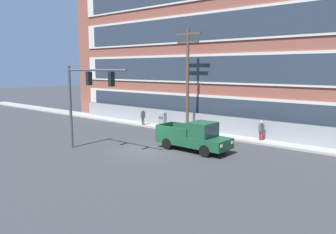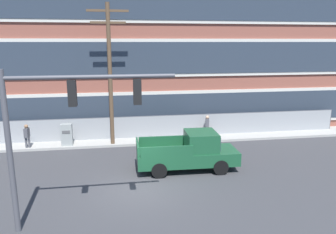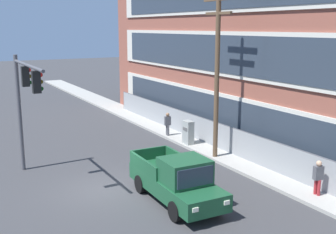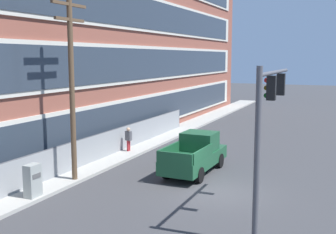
{
  "view_description": "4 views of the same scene",
  "coord_description": "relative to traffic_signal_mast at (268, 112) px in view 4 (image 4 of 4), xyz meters",
  "views": [
    {
      "loc": [
        15.47,
        -16.45,
        5.74
      ],
      "look_at": [
        0.56,
        2.01,
        2.17
      ],
      "focal_mm": 35.0,
      "sensor_mm": 36.0,
      "label": 1
    },
    {
      "loc": [
        -0.87,
        -14.22,
        6.77
      ],
      "look_at": [
        2.04,
        4.03,
        2.51
      ],
      "focal_mm": 35.0,
      "sensor_mm": 36.0,
      "label": 2
    },
    {
      "loc": [
        17.12,
        -6.3,
        7.21
      ],
      "look_at": [
        2.4,
        1.91,
        3.6
      ],
      "focal_mm": 45.0,
      "sensor_mm": 36.0,
      "label": 3
    },
    {
      "loc": [
        -17.94,
        -5.4,
        6.17
      ],
      "look_at": [
        0.61,
        2.68,
        3.28
      ],
      "focal_mm": 45.0,
      "sensor_mm": 36.0,
      "label": 4
    }
  ],
  "objects": [
    {
      "name": "ground_plane",
      "position": [
        2.87,
        2.73,
        -4.21
      ],
      "size": [
        160.0,
        160.0,
        0.0
      ],
      "primitive_type": "plane",
      "color": "#38383A"
    },
    {
      "name": "sidewalk_building_side",
      "position": [
        2.87,
        10.41,
        -4.13
      ],
      "size": [
        80.0,
        2.18,
        0.16
      ],
      "primitive_type": "cube",
      "color": "#9E9B93",
      "rests_on": "ground"
    },
    {
      "name": "brick_mill_building",
      "position": [
        10.72,
        16.83,
        3.3
      ],
      "size": [
        54.45,
        11.25,
        15.01
      ],
      "color": "brown",
      "rests_on": "ground"
    },
    {
      "name": "chain_link_fence",
      "position": [
        2.27,
        10.81,
        -3.35
      ],
      "size": [
        32.07,
        0.06,
        1.69
      ],
      "color": "gray",
      "rests_on": "ground"
    },
    {
      "name": "traffic_signal_mast",
      "position": [
        0.0,
        0.0,
        0.0
      ],
      "size": [
        5.9,
        0.43,
        5.9
      ],
      "color": "#4C4C51",
      "rests_on": "ground"
    },
    {
      "name": "pickup_truck_dark_green",
      "position": [
        5.78,
        4.8,
        -3.24
      ],
      "size": [
        5.47,
        2.14,
        2.09
      ],
      "color": "#194C2D",
      "rests_on": "ground"
    },
    {
      "name": "utility_pole_near_corner",
      "position": [
        1.65,
        9.67,
        0.83
      ],
      "size": [
        2.55,
        0.26,
        9.11
      ],
      "color": "brown",
      "rests_on": "ground"
    },
    {
      "name": "electrical_cabinet",
      "position": [
        -1.28,
        9.72,
        -3.41
      ],
      "size": [
        0.71,
        0.47,
        1.6
      ],
      "color": "#939993",
      "rests_on": "ground"
    },
    {
      "name": "pedestrian_near_cabinet",
      "position": [
        8.29,
        10.28,
        -3.24
      ],
      "size": [
        0.32,
        0.44,
        1.69
      ],
      "color": "maroon",
      "rests_on": "ground"
    }
  ]
}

